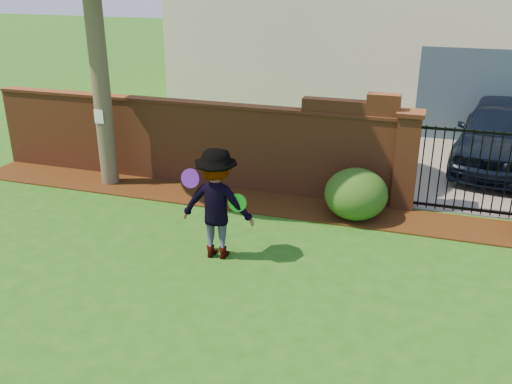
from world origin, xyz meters
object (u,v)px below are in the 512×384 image
(car, at_px, (500,136))
(frisbee_green, at_px, (237,203))
(man, at_px, (216,205))
(frisbee_purple, at_px, (190,178))

(car, relative_size, frisbee_green, 16.09)
(man, relative_size, frisbee_purple, 5.97)
(frisbee_purple, bearing_deg, car, 50.62)
(car, relative_size, man, 2.54)
(man, bearing_deg, car, -131.78)
(man, xyz_separation_m, frisbee_purple, (-0.36, -0.10, 0.43))
(frisbee_purple, distance_m, frisbee_green, 0.80)
(frisbee_purple, bearing_deg, man, 15.70)
(man, relative_size, frisbee_green, 6.35)
(man, bearing_deg, frisbee_green, 171.95)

